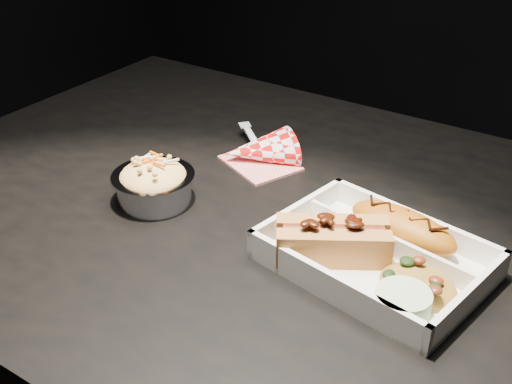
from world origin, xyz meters
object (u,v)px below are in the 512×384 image
Objects in this scene: dining_table at (288,265)px; foil_coleslaw_cup at (154,182)px; hotdog at (333,238)px; fried_pastry at (402,227)px; napkin_fork at (258,151)px; food_tray at (375,259)px.

foil_coleslaw_cup is at bearing -155.40° from dining_table.
foil_coleslaw_cup is (-0.27, -0.01, -0.00)m from hotdog.
fried_pastry is 0.34m from foil_coleslaw_cup.
napkin_fork is at bearing 160.44° from fried_pastry.
food_tray is 1.89× the size of fried_pastry.
food_tray is at bearing -18.02° from dining_table.
fried_pastry is at bearing 2.39° from dining_table.
fried_pastry is at bearing 22.31° from napkin_fork.
hotdog is 0.28m from napkin_fork.
fried_pastry reaches higher than food_tray.
hotdog reaches higher than food_tray.
food_tray is (0.15, -0.05, 0.10)m from dining_table.
napkin_fork is at bearing 110.51° from hotdog.
fried_pastry reaches higher than dining_table.
dining_table is 7.60× the size of napkin_fork.
napkin_fork is at bearing 160.35° from food_tray.
food_tray is at bearing -100.08° from fried_pastry.
fried_pastry is at bearing 14.59° from foil_coleslaw_cup.
dining_table is at bearing 24.60° from foil_coleslaw_cup.
napkin_fork is at bearing 138.97° from dining_table.
napkin_fork is (0.05, 0.18, -0.01)m from foil_coleslaw_cup.
napkin_fork reaches higher than fried_pastry.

